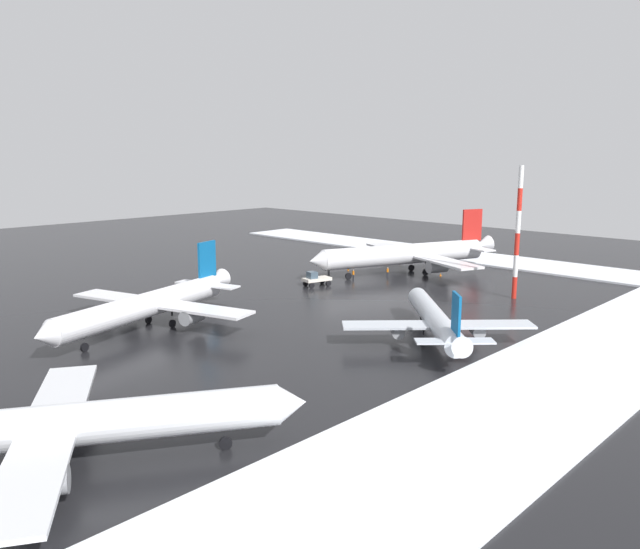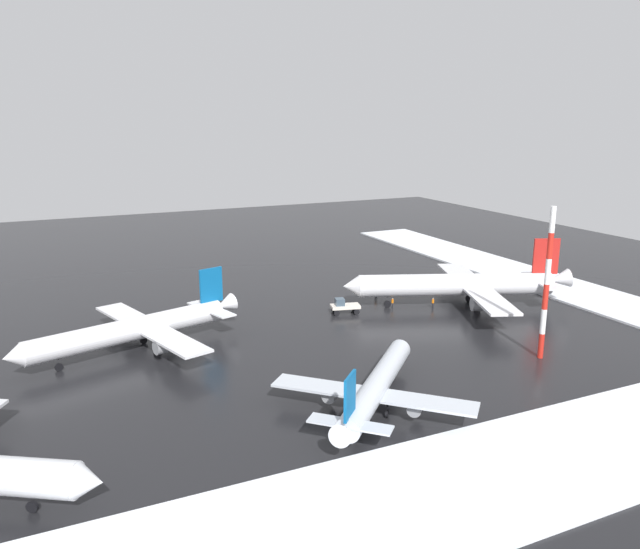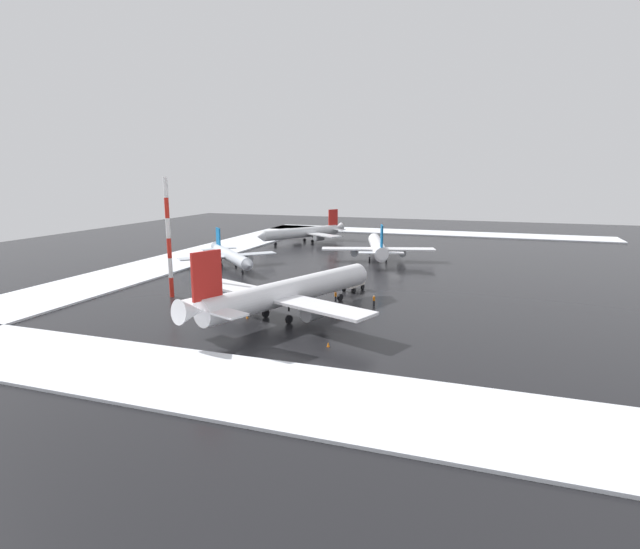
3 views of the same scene
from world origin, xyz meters
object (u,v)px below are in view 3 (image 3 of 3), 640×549
(airplane_distant_tail, at_px, (230,256))
(airplane_foreground_jet, at_px, (303,232))
(ground_crew_near_tug, at_px, (374,300))
(pushback_tug, at_px, (354,283))
(ground_crew_mid_apron, at_px, (336,296))
(airplane_far_rear, at_px, (288,292))
(airplane_parked_starboard, at_px, (378,247))
(traffic_cone_mid_line, at_px, (328,345))
(traffic_cone_near_nose, at_px, (247,316))
(traffic_cone_wingtip_side, at_px, (365,313))
(antenna_mast, at_px, (169,238))
(ground_crew_by_nose_gear, at_px, (306,303))

(airplane_distant_tail, height_order, airplane_foreground_jet, airplane_foreground_jet)
(airplane_distant_tail, xyz_separation_m, ground_crew_near_tug, (21.44, 37.10, -1.61))
(pushback_tug, xyz_separation_m, ground_crew_near_tug, (9.22, 5.70, -0.31))
(pushback_tug, height_order, ground_crew_mid_apron, pushback_tug)
(airplane_far_rear, distance_m, ground_crew_near_tug, 14.62)
(ground_crew_mid_apron, bearing_deg, airplane_parked_starboard, 31.78)
(ground_crew_mid_apron, xyz_separation_m, traffic_cone_mid_line, (20.80, 5.53, -0.70))
(traffic_cone_near_nose, distance_m, traffic_cone_mid_line, 16.52)
(ground_crew_near_tug, distance_m, traffic_cone_wingtip_side, 5.31)
(pushback_tug, bearing_deg, airplane_far_rear, -179.63)
(airplane_far_rear, bearing_deg, airplane_parked_starboard, 19.90)
(airplane_far_rear, relative_size, traffic_cone_mid_line, 66.08)
(airplane_distant_tail, distance_m, airplane_foreground_jet, 42.27)
(airplane_parked_starboard, bearing_deg, airplane_foreground_jet, 35.08)
(traffic_cone_mid_line, bearing_deg, airplane_foreground_jet, -157.27)
(airplane_distant_tail, bearing_deg, ground_crew_near_tug, 14.67)
(airplane_distant_tail, distance_m, antenna_mast, 28.00)
(airplane_distant_tail, distance_m, ground_crew_near_tug, 42.87)
(antenna_mast, distance_m, traffic_cone_wingtip_side, 34.68)
(traffic_cone_mid_line, bearing_deg, airplane_distant_tail, -139.01)
(airplane_foreground_jet, distance_m, traffic_cone_wingtip_side, 77.84)
(airplane_foreground_jet, xyz_separation_m, traffic_cone_mid_line, (83.86, 35.14, -2.83))
(airplane_far_rear, xyz_separation_m, traffic_cone_wingtip_side, (-4.70, 10.26, -3.45))
(airplane_parked_starboard, height_order, airplane_foreground_jet, airplane_parked_starboard)
(airplane_distant_tail, relative_size, ground_crew_by_nose_gear, 12.09)
(airplane_parked_starboard, bearing_deg, ground_crew_near_tug, 175.54)
(pushback_tug, bearing_deg, traffic_cone_near_nose, 169.51)
(traffic_cone_near_nose, bearing_deg, traffic_cone_wingtip_side, 115.23)
(airplane_distant_tail, bearing_deg, ground_crew_mid_apron, 10.51)
(airplane_far_rear, distance_m, traffic_cone_near_nose, 6.82)
(ground_crew_near_tug, xyz_separation_m, ground_crew_by_nose_gear, (5.36, -9.30, 0.00))
(traffic_cone_near_nose, bearing_deg, ground_crew_mid_apron, 145.30)
(airplane_far_rear, bearing_deg, ground_crew_mid_apron, 1.55)
(airplane_parked_starboard, xyz_separation_m, traffic_cone_near_nose, (54.45, -6.84, -2.88))
(pushback_tug, xyz_separation_m, ground_crew_by_nose_gear, (14.57, -3.60, -0.31))
(airplane_foreground_jet, bearing_deg, pushback_tug, 60.92)
(airplane_far_rear, height_order, airplane_foreground_jet, airplane_far_rear)
(ground_crew_near_tug, height_order, traffic_cone_mid_line, ground_crew_near_tug)
(ground_crew_mid_apron, bearing_deg, airplane_far_rear, -171.51)
(airplane_distant_tail, xyz_separation_m, ground_crew_by_nose_gear, (26.79, 27.79, -1.61))
(ground_crew_mid_apron, relative_size, traffic_cone_mid_line, 3.11)
(airplane_foreground_jet, xyz_separation_m, pushback_tug, (54.47, 30.37, -1.82))
(airplane_far_rear, relative_size, airplane_foreground_jet, 1.29)
(traffic_cone_near_nose, relative_size, traffic_cone_wingtip_side, 1.00)
(ground_crew_by_nose_gear, bearing_deg, ground_crew_mid_apron, -123.74)
(antenna_mast, height_order, traffic_cone_wingtip_side, antenna_mast)
(airplane_distant_tail, xyz_separation_m, traffic_cone_mid_line, (41.61, 36.16, -2.31))
(airplane_foreground_jet, bearing_deg, traffic_cone_wingtip_side, 59.34)
(ground_crew_near_tug, relative_size, traffic_cone_near_nose, 3.11)
(airplane_parked_starboard, relative_size, airplane_foreground_jet, 1.12)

